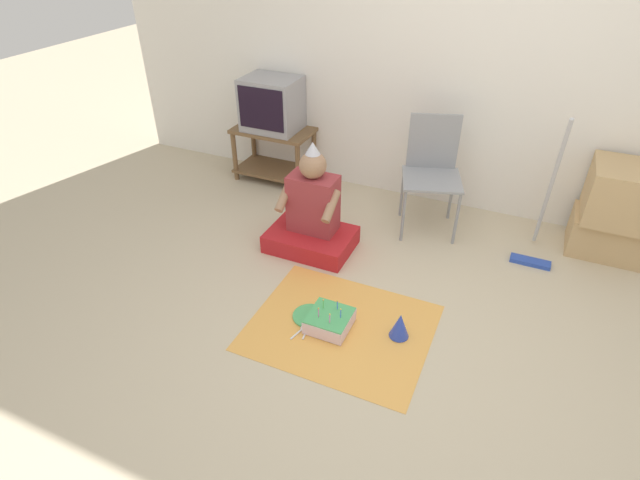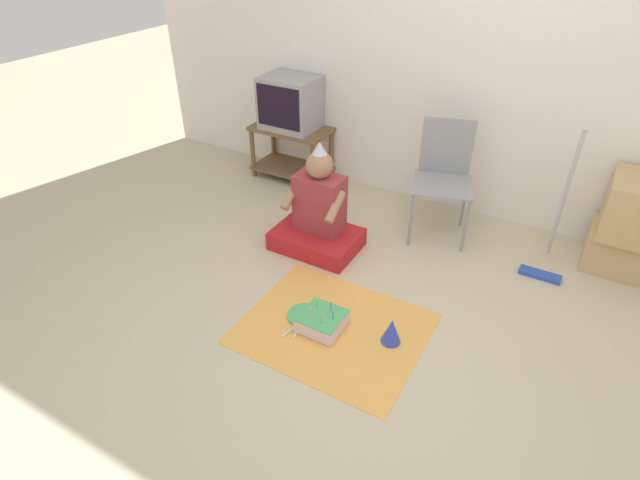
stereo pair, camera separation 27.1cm
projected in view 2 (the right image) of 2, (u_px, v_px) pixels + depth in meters
ground_plane at (374, 354)px, 2.90m from camera, size 16.00×16.00×0.00m
wall_back at (497, 55)px, 3.59m from camera, size 6.40×0.06×2.55m
tv_stand at (292, 148)px, 4.64m from camera, size 0.72×0.41×0.49m
tv at (290, 103)px, 4.41m from camera, size 0.49×0.39×0.46m
folding_chair at (444, 171)px, 3.74m from camera, size 0.54×0.53×0.89m
cardboard_box_stack at (637, 227)px, 3.39m from camera, size 0.53×0.47×0.69m
dust_mop at (552, 235)px, 3.40m from camera, size 0.28×0.35×1.10m
person_seated at (318, 217)px, 3.69m from camera, size 0.63×0.45×0.84m
party_cloth at (333, 328)px, 3.08m from camera, size 1.09×0.91×0.01m
birthday_cake at (322, 321)px, 3.06m from camera, size 0.26×0.26×0.17m
party_hat_blue at (392, 331)px, 2.94m from camera, size 0.12×0.12×0.17m
paper_plate at (304, 315)px, 3.17m from camera, size 0.22×0.22×0.01m
plastic_spoon_near at (301, 326)px, 3.08m from camera, size 0.04×0.14×0.01m
plastic_spoon_far at (294, 327)px, 3.07m from camera, size 0.05×0.14×0.01m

